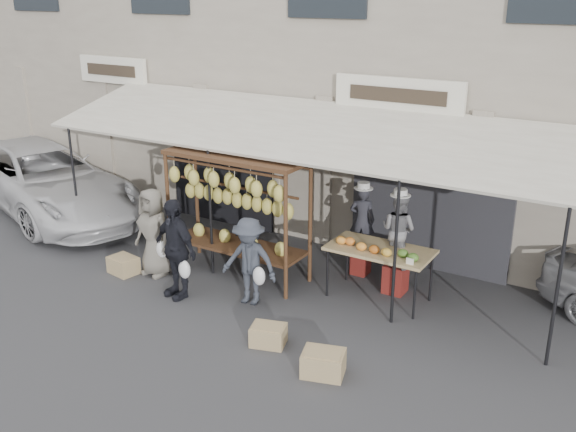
% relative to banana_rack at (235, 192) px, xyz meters
% --- Properties ---
extents(ground_plane, '(90.00, 90.00, 0.00)m').
position_rel_banana_rack_xyz_m(ground_plane, '(0.57, -1.31, -1.57)').
color(ground_plane, '#2D2D30').
extents(shophouse, '(24.00, 6.15, 7.30)m').
position_rel_banana_rack_xyz_m(shophouse, '(0.57, 5.18, 2.08)').
color(shophouse, '#9E9483').
rests_on(shophouse, ground_plane).
extents(awning, '(10.00, 2.35, 2.92)m').
position_rel_banana_rack_xyz_m(awning, '(0.58, 0.96, 1.00)').
color(awning, beige).
rests_on(awning, ground_plane).
extents(banana_rack, '(2.60, 0.90, 2.24)m').
position_rel_banana_rack_xyz_m(banana_rack, '(0.00, 0.00, 0.00)').
color(banana_rack, '#331F10').
rests_on(banana_rack, ground_plane).
extents(produce_table, '(1.70, 0.90, 1.04)m').
position_rel_banana_rack_xyz_m(produce_table, '(2.56, 0.43, -0.70)').
color(produce_table, tan).
rests_on(produce_table, ground_plane).
extents(vendor_left, '(0.52, 0.41, 1.24)m').
position_rel_banana_rack_xyz_m(vendor_left, '(1.87, 1.23, -0.53)').
color(vendor_left, '#282830').
rests_on(vendor_left, stool_left).
extents(vendor_right, '(0.68, 0.57, 1.27)m').
position_rel_banana_rack_xyz_m(vendor_right, '(2.71, 0.85, -0.43)').
color(vendor_right, gray).
rests_on(vendor_right, stool_right).
extents(customer_left, '(0.84, 0.59, 1.62)m').
position_rel_banana_rack_xyz_m(customer_left, '(-1.29, -0.73, -0.76)').
color(customer_left, '#645F55').
rests_on(customer_left, ground_plane).
extents(customer_mid, '(1.08, 0.64, 1.72)m').
position_rel_banana_rack_xyz_m(customer_mid, '(-0.37, -1.20, -0.71)').
color(customer_mid, black).
rests_on(customer_mid, ground_plane).
extents(customer_right, '(1.02, 0.68, 1.48)m').
position_rel_banana_rack_xyz_m(customer_right, '(0.82, -0.77, -0.83)').
color(customer_right, '#32363F').
rests_on(customer_right, ground_plane).
extents(stool_left, '(0.35, 0.35, 0.42)m').
position_rel_banana_rack_xyz_m(stool_left, '(1.87, 1.23, -1.36)').
color(stool_left, maroon).
rests_on(stool_left, ground_plane).
extents(stool_right, '(0.43, 0.43, 0.50)m').
position_rel_banana_rack_xyz_m(stool_right, '(2.71, 0.85, -1.32)').
color(stool_right, maroon).
rests_on(stool_right, ground_plane).
extents(crate_near_a, '(0.58, 0.50, 0.29)m').
position_rel_banana_rack_xyz_m(crate_near_a, '(1.81, -1.72, -1.42)').
color(crate_near_a, tan).
rests_on(crate_near_a, ground_plane).
extents(crate_near_b, '(0.66, 0.57, 0.33)m').
position_rel_banana_rack_xyz_m(crate_near_b, '(2.86, -1.98, -1.40)').
color(crate_near_b, tan).
rests_on(crate_near_b, ground_plane).
extents(crate_far, '(0.57, 0.47, 0.31)m').
position_rel_banana_rack_xyz_m(crate_far, '(-1.81, -1.02, -1.42)').
color(crate_far, tan).
rests_on(crate_far, ground_plane).
extents(van, '(5.56, 3.83, 2.12)m').
position_rel_banana_rack_xyz_m(van, '(-6.29, 0.84, -0.51)').
color(van, silver).
rests_on(van, ground_plane).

